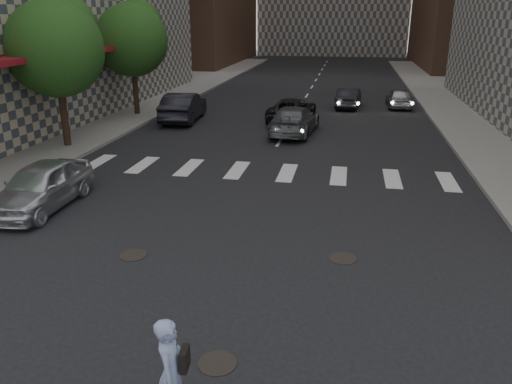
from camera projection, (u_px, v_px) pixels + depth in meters
The scene contains 14 objects.
ground at pixel (194, 286), 11.35m from camera, with size 160.00×160.00×0.00m, color black.
sidewalk_left at pixel (71, 109), 32.35m from camera, with size 13.00×80.00×0.15m, color gray.
tree_b at pixel (58, 44), 21.74m from camera, with size 4.20×4.20×6.60m.
tree_c at pixel (133, 37), 29.16m from camera, with size 4.20×4.20×6.60m.
manhole_a at pixel (217, 363), 8.83m from camera, with size 0.70×0.70×0.02m, color black.
manhole_b at pixel (133, 255), 12.81m from camera, with size 0.70×0.70×0.02m, color black.
manhole_c at pixel (343, 258), 12.63m from camera, with size 0.70×0.70×0.02m, color black.
skateboarder at pixel (172, 373), 7.16m from camera, with size 0.48×0.95×1.86m.
silver_sedan at pixel (41, 186), 15.74m from camera, with size 1.74×4.33×1.47m, color silver.
traffic_car_a at pixel (183, 107), 28.84m from camera, with size 1.73×4.97×1.64m, color black.
traffic_car_b at pixel (294, 120), 25.68m from camera, with size 2.02×4.96×1.44m, color #53565A.
traffic_car_c at pixel (292, 109), 29.00m from camera, with size 2.15×4.67×1.30m, color black.
traffic_car_d at pixel (399, 97), 33.16m from camera, with size 1.55×3.86×1.32m, color #A0A3A7.
traffic_car_e at pixel (349, 98), 33.07m from camera, with size 1.38×3.95×1.30m, color black.
Camera 1 is at (3.21, -9.55, 5.82)m, focal length 35.00 mm.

